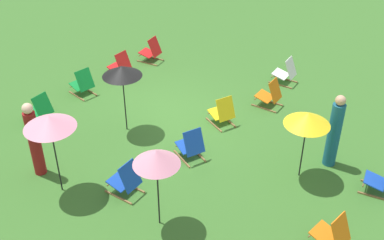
{
  "coord_description": "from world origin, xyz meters",
  "views": [
    {
      "loc": [
        7.5,
        7.96,
        7.09
      ],
      "look_at": [
        0.0,
        1.2,
        0.5
      ],
      "focal_mm": 45.19,
      "sensor_mm": 36.0,
      "label": 1
    }
  ],
  "objects": [
    {
      "name": "ground_plane",
      "position": [
        0.0,
        0.0,
        0.0
      ],
      "size": [
        40.0,
        40.0,
        0.0
      ],
      "primitive_type": "plane",
      "color": "#386B28"
    },
    {
      "name": "deckchair_1",
      "position": [
        0.68,
        1.78,
        0.37
      ],
      "size": [
        0.68,
        0.87,
        0.83
      ],
      "rotation": [
        0.0,
        0.0,
        -0.31
      ],
      "color": "olive",
      "rests_on": "ground"
    },
    {
      "name": "deckchair_2",
      "position": [
        -0.93,
        -2.61,
        0.37
      ],
      "size": [
        0.55,
        0.81,
        0.83
      ],
      "rotation": [
        0.0,
        0.0,
        0.1
      ],
      "color": "olive",
      "rests_on": "ground"
    },
    {
      "name": "deckchair_3",
      "position": [
        -2.32,
        -2.68,
        0.37
      ],
      "size": [
        0.65,
        0.85,
        0.83
      ],
      "rotation": [
        0.0,
        0.0,
        0.25
      ],
      "color": "olive",
      "rests_on": "ground"
    },
    {
      "name": "deckchair_4",
      "position": [
        2.55,
        1.59,
        0.37
      ],
      "size": [
        0.58,
        0.82,
        0.83
      ],
      "rotation": [
        0.0,
        0.0,
        0.14
      ],
      "color": "olive",
      "rests_on": "ground"
    },
    {
      "name": "deckchair_5",
      "position": [
        1.0,
        5.64,
        0.37
      ],
      "size": [
        0.51,
        0.78,
        0.83
      ],
      "rotation": [
        0.0,
        0.0,
        -0.04
      ],
      "color": "olive",
      "rests_on": "ground"
    },
    {
      "name": "deckchair_6",
      "position": [
        2.17,
        -2.24,
        0.37
      ],
      "size": [
        0.59,
        0.82,
        0.83
      ],
      "rotation": [
        0.0,
        0.0,
        0.15
      ],
      "color": "olive",
      "rests_on": "ground"
    },
    {
      "name": "deckchair_7",
      "position": [
        0.54,
        -2.57,
        0.37
      ],
      "size": [
        0.51,
        0.78,
        0.83
      ],
      "rotation": [
        0.0,
        0.0,
        -0.05
      ],
      "color": "olive",
      "rests_on": "ground"
    },
    {
      "name": "deckchair_8",
      "position": [
        -2.54,
        1.81,
        0.37
      ],
      "size": [
        0.58,
        0.82,
        0.83
      ],
      "rotation": [
        0.0,
        0.0,
        0.14
      ],
      "color": "olive",
      "rests_on": "ground"
    },
    {
      "name": "deckchair_9",
      "position": [
        -3.98,
        1.4,
        0.37
      ],
      "size": [
        0.61,
        0.83,
        0.83
      ],
      "rotation": [
        0.0,
        0.0,
        0.18
      ],
      "color": "olive",
      "rests_on": "ground"
    },
    {
      "name": "deckchair_10",
      "position": [
        -0.95,
        1.41,
        0.37
      ],
      "size": [
        0.68,
        0.87,
        0.83
      ],
      "rotation": [
        0.0,
        0.0,
        -0.31
      ],
      "color": "olive",
      "rests_on": "ground"
    },
    {
      "name": "deckchair_12",
      "position": [
        -1.17,
        5.67,
        0.37
      ],
      "size": [
        0.68,
        0.87,
        0.83
      ],
      "rotation": [
        0.0,
        0.0,
        0.29
      ],
      "color": "olive",
      "rests_on": "ground"
    },
    {
      "name": "umbrella_0",
      "position": [
        -0.49,
        4.05,
        1.54
      ],
      "size": [
        1.0,
        1.0,
        1.69
      ],
      "color": "black",
      "rests_on": "ground"
    },
    {
      "name": "umbrella_1",
      "position": [
        2.7,
        2.75,
        1.66
      ],
      "size": [
        0.91,
        0.91,
        1.83
      ],
      "color": "black",
      "rests_on": "ground"
    },
    {
      "name": "umbrella_2",
      "position": [
        0.89,
        -0.29,
        1.69
      ],
      "size": [
        0.98,
        0.98,
        1.83
      ],
      "color": "black",
      "rests_on": "ground"
    },
    {
      "name": "umbrella_3",
      "position": [
        3.43,
        0.44,
        1.78
      ],
      "size": [
        1.07,
        1.07,
        1.92
      ],
      "color": "black",
      "rests_on": "ground"
    },
    {
      "name": "person_0",
      "position": [
        3.4,
        -0.42,
        0.91
      ],
      "size": [
        0.36,
        0.36,
        1.85
      ],
      "rotation": [
        0.0,
        0.0,
        2.64
      ],
      "color": "maroon",
      "rests_on": "ground"
    },
    {
      "name": "person_1",
      "position": [
        -1.34,
        4.33,
        0.89
      ],
      "size": [
        0.3,
        0.3,
        1.84
      ],
      "rotation": [
        0.0,
        0.0,
        4.74
      ],
      "color": "#195972",
      "rests_on": "ground"
    }
  ]
}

